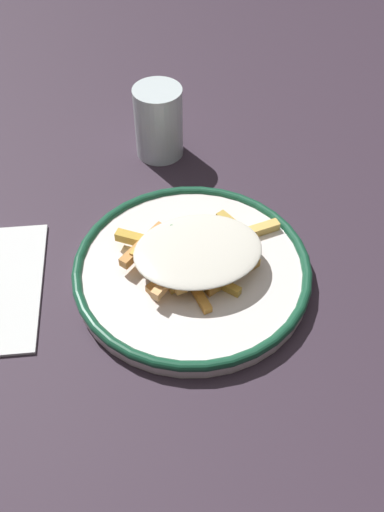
% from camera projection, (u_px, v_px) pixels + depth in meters
% --- Properties ---
extents(ground_plane, '(2.60, 2.60, 0.00)m').
position_uv_depth(ground_plane, '(192.00, 276.00, 0.72)').
color(ground_plane, '#372937').
extents(plate, '(0.29, 0.29, 0.02)m').
position_uv_depth(plate, '(192.00, 270.00, 0.71)').
color(plate, white).
rests_on(plate, ground_plane).
extents(fries_heap, '(0.21, 0.16, 0.04)m').
position_uv_depth(fries_heap, '(196.00, 254.00, 0.69)').
color(fries_heap, gold).
rests_on(fries_heap, plate).
extents(water_glass, '(0.07, 0.07, 0.11)m').
position_uv_depth(water_glass, '(159.00, 122.00, 0.85)').
color(water_glass, silver).
rests_on(water_glass, ground_plane).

